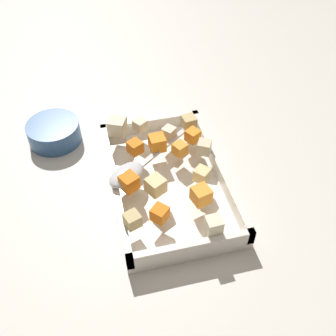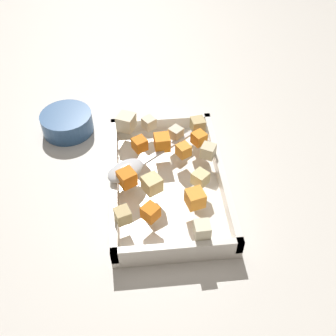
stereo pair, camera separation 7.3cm
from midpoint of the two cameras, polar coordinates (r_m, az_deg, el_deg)
ground_plane at (r=0.78m, az=-2.45°, el=-2.39°), size 4.00×4.00×0.00m
baking_dish at (r=0.76m, az=-2.75°, el=-2.30°), size 0.34×0.21×0.04m
carrot_chunk_near_spoon at (r=0.78m, az=-4.26°, el=3.48°), size 0.03×0.03×0.03m
carrot_chunk_back_center at (r=0.77m, az=-1.01°, el=2.64°), size 0.03×0.03×0.02m
carrot_chunk_corner_sw at (r=0.78m, az=-7.46°, el=2.88°), size 0.03×0.03×0.03m
carrot_chunk_mid_left at (r=0.68m, az=1.72°, el=-4.07°), size 0.04×0.04×0.03m
carrot_chunk_near_left at (r=0.71m, az=-8.55°, el=-2.17°), size 0.04×0.04×0.03m
carrot_chunk_corner_se at (r=0.79m, az=0.94°, el=4.56°), size 0.03×0.03×0.02m
carrot_chunk_heap_top at (r=0.66m, az=-4.40°, el=-6.75°), size 0.04×0.04×0.03m
potato_chunk_under_handle at (r=0.66m, az=-8.35°, el=-7.57°), size 0.03×0.03×0.02m
potato_chunk_center at (r=0.82m, az=0.47°, el=6.48°), size 0.03×0.03×0.03m
potato_chunk_corner_nw at (r=0.70m, az=-4.79°, el=-2.66°), size 0.04×0.04×0.03m
potato_chunk_corner_ne at (r=0.65m, az=3.36°, el=-8.31°), size 0.03×0.03×0.03m
potato_chunk_near_right at (r=0.82m, az=-9.85°, el=5.83°), size 0.04×0.04×0.03m
potato_chunk_rim_edge at (r=0.72m, az=1.99°, el=-1.11°), size 0.04×0.04×0.03m
potato_chunk_far_right at (r=0.77m, az=2.53°, el=2.87°), size 0.03×0.03×0.03m
parsnip_chunk_mid_right at (r=0.83m, az=-6.59°, el=6.03°), size 0.03×0.03×0.02m
parsnip_chunk_heap_side at (r=0.80m, az=-2.48°, el=4.98°), size 0.03×0.03×0.02m
serving_spoon at (r=0.73m, az=-8.13°, el=-0.54°), size 0.17×0.22×0.02m
small_prep_bowl at (r=0.90m, az=-18.35°, el=4.78°), size 0.11×0.11×0.04m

